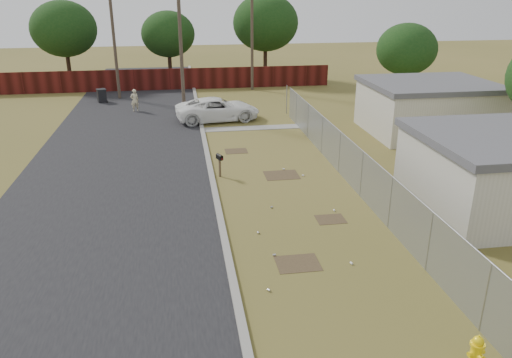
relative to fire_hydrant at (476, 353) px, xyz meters
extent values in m
plane|color=olive|center=(-2.18, 10.26, -0.44)|extent=(120.00, 120.00, 0.00)
cube|color=black|center=(-9.68, 18.26, -0.43)|extent=(9.00, 60.00, 0.02)
cube|color=gray|center=(-5.18, 18.26, -0.38)|extent=(0.25, 60.00, 0.12)
cube|color=gray|center=(-2.18, 21.76, -0.43)|extent=(6.20, 1.00, 0.03)
cylinder|color=gray|center=(0.92, 1.26, 0.56)|extent=(0.06, 0.06, 2.00)
cylinder|color=gray|center=(0.92, 4.26, 0.56)|extent=(0.06, 0.06, 2.00)
cylinder|color=gray|center=(0.92, 7.26, 0.56)|extent=(0.06, 0.06, 2.00)
cylinder|color=gray|center=(0.92, 10.26, 0.56)|extent=(0.06, 0.06, 2.00)
cylinder|color=gray|center=(0.92, 13.26, 0.56)|extent=(0.06, 0.06, 2.00)
cylinder|color=gray|center=(0.92, 16.26, 0.56)|extent=(0.06, 0.06, 2.00)
cylinder|color=gray|center=(0.92, 19.26, 0.56)|extent=(0.06, 0.06, 2.00)
cylinder|color=gray|center=(0.92, 22.26, 0.56)|extent=(0.06, 0.06, 2.00)
cylinder|color=gray|center=(0.92, 25.26, 0.56)|extent=(0.06, 0.06, 2.00)
cylinder|color=gray|center=(0.92, 11.26, 1.56)|extent=(0.04, 26.00, 0.04)
cube|color=#8E939A|center=(0.92, 11.26, 0.56)|extent=(0.01, 26.00, 2.00)
cube|color=black|center=(0.98, 11.26, -0.14)|extent=(0.03, 26.00, 0.60)
cube|color=#4F1411|center=(-8.18, 35.26, 0.46)|extent=(30.00, 0.12, 1.80)
cylinder|color=brown|center=(-6.18, 26.26, 4.06)|extent=(0.24, 0.24, 9.00)
cylinder|color=brown|center=(-11.18, 32.26, 4.06)|extent=(0.24, 0.24, 9.00)
cylinder|color=brown|center=(-0.18, 34.26, 4.06)|extent=(0.24, 0.24, 9.00)
cube|color=beige|center=(8.32, 19.26, 0.96)|extent=(7.00, 6.00, 2.80)
cube|color=#505055|center=(8.32, 19.26, 2.51)|extent=(7.28, 6.24, 0.30)
cylinder|color=#362318|center=(-16.18, 39.26, 1.21)|extent=(0.36, 0.36, 3.30)
ellipsoid|color=black|center=(-16.18, 39.26, 4.43)|extent=(5.70, 5.70, 4.84)
cylinder|color=#362318|center=(-7.18, 40.26, 0.99)|extent=(0.36, 0.36, 2.86)
ellipsoid|color=black|center=(-7.18, 40.26, 3.78)|extent=(4.94, 4.94, 4.20)
cylinder|color=#362318|center=(1.82, 39.26, 1.32)|extent=(0.36, 0.36, 3.52)
ellipsoid|color=black|center=(1.82, 39.26, 4.76)|extent=(6.08, 6.08, 5.17)
cylinder|color=#362318|center=(10.82, 28.26, 0.88)|extent=(0.36, 0.36, 2.64)
ellipsoid|color=black|center=(10.82, 28.26, 3.46)|extent=(4.56, 4.56, 3.88)
cylinder|color=yellow|center=(0.00, 0.01, -0.07)|extent=(0.30, 0.30, 0.64)
cylinder|color=yellow|center=(0.00, 0.01, 0.25)|extent=(0.39, 0.39, 0.06)
sphere|color=yellow|center=(0.00, 0.01, 0.34)|extent=(0.29, 0.29, 0.26)
cylinder|color=yellow|center=(0.00, 0.01, 0.47)|extent=(0.05, 0.05, 0.07)
cylinder|color=yellow|center=(-0.15, -0.02, 0.00)|extent=(0.13, 0.14, 0.12)
cylinder|color=yellow|center=(0.15, 0.03, 0.00)|extent=(0.13, 0.14, 0.12)
cylinder|color=yellow|center=(0.02, -0.15, 0.00)|extent=(0.17, 0.15, 0.16)
cube|color=brown|center=(-4.78, 13.52, 0.02)|extent=(0.11, 0.11, 0.91)
cube|color=black|center=(-4.78, 13.52, 0.50)|extent=(0.32, 0.47, 0.16)
cylinder|color=black|center=(-4.78, 13.52, 0.58)|extent=(0.32, 0.47, 0.16)
cube|color=#A60B15|center=(-4.68, 13.31, 0.50)|extent=(0.03, 0.04, 0.09)
imported|color=white|center=(-4.00, 24.04, 0.32)|extent=(5.78, 3.22, 1.53)
imported|color=beige|center=(-9.62, 27.56, 0.36)|extent=(0.67, 0.55, 1.59)
cube|color=black|center=(-12.36, 30.97, 0.04)|extent=(0.77, 0.77, 0.97)
cube|color=black|center=(-12.36, 30.97, 0.55)|extent=(0.85, 0.85, 0.08)
cylinder|color=black|center=(-11.98, 30.78, -0.34)|extent=(0.11, 0.21, 0.20)
cylinder|color=silver|center=(-1.28, 4.95, -0.40)|extent=(0.09, 0.11, 0.07)
cylinder|color=#B8B8BD|center=(-3.64, 5.85, -0.40)|extent=(0.10, 0.08, 0.07)
cylinder|color=silver|center=(-0.62, 8.95, -0.40)|extent=(0.08, 0.10, 0.07)
cylinder|color=#B8B8BD|center=(-4.18, 3.86, -0.40)|extent=(0.10, 0.12, 0.07)
cylinder|color=silver|center=(-1.62, 13.98, -0.40)|extent=(0.12, 0.11, 0.07)
cylinder|color=#B8B8BD|center=(-3.03, 9.64, -0.40)|extent=(0.12, 0.11, 0.07)
cylinder|color=silver|center=(-0.90, 12.97, -0.40)|extent=(0.12, 0.12, 0.07)
cylinder|color=#B8B8BD|center=(-3.91, 7.51, -0.40)|extent=(0.09, 0.11, 0.07)
camera|label=1|loc=(-6.47, -8.40, 7.93)|focal=35.00mm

